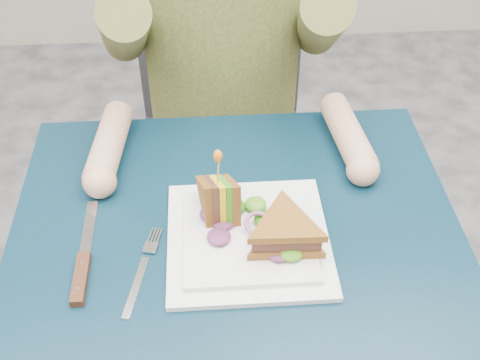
{
  "coord_description": "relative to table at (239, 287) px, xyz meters",
  "views": [
    {
      "loc": [
        -0.04,
        -0.62,
        1.46
      ],
      "look_at": [
        0.01,
        0.08,
        0.82
      ],
      "focal_mm": 45.0,
      "sensor_mm": 36.0,
      "label": 1
    }
  ],
  "objects": [
    {
      "name": "table",
      "position": [
        0.0,
        0.0,
        0.0
      ],
      "size": [
        0.75,
        0.75,
        0.73
      ],
      "color": "black",
      "rests_on": "ground"
    },
    {
      "name": "chair",
      "position": [
        0.0,
        0.65,
        -0.11
      ],
      "size": [
        0.42,
        0.4,
        0.93
      ],
      "color": "#47474C",
      "rests_on": "ground"
    },
    {
      "name": "plate",
      "position": [
        0.02,
        0.03,
        0.09
      ],
      "size": [
        0.26,
        0.26,
        0.02
      ],
      "color": "white",
      "rests_on": "table"
    },
    {
      "name": "sandwich_flat",
      "position": [
        0.07,
        0.01,
        0.12
      ],
      "size": [
        0.14,
        0.14,
        0.05
      ],
      "color": "brown",
      "rests_on": "plate"
    },
    {
      "name": "sandwich_upright",
      "position": [
        -0.03,
        0.08,
        0.13
      ],
      "size": [
        0.08,
        0.12,
        0.12
      ],
      "color": "brown",
      "rests_on": "plate"
    },
    {
      "name": "fork",
      "position": [
        -0.15,
        -0.03,
        0.08
      ],
      "size": [
        0.06,
        0.18,
        0.01
      ],
      "color": "silver",
      "rests_on": "table"
    },
    {
      "name": "knife",
      "position": [
        -0.24,
        -0.01,
        0.09
      ],
      "size": [
        0.02,
        0.22,
        0.02
      ],
      "color": "silver",
      "rests_on": "table"
    },
    {
      "name": "toothpick",
      "position": [
        -0.03,
        0.08,
        0.2
      ],
      "size": [
        0.01,
        0.01,
        0.06
      ],
      "primitive_type": "cylinder",
      "rotation": [
        0.14,
        0.07,
        0.0
      ],
      "color": "tan",
      "rests_on": "sandwich_upright"
    },
    {
      "name": "toothpick_frill",
      "position": [
        -0.03,
        0.08,
        0.23
      ],
      "size": [
        0.01,
        0.01,
        0.02
      ],
      "primitive_type": "ellipsoid",
      "color": "orange",
      "rests_on": "sandwich_upright"
    },
    {
      "name": "lettuce_spill",
      "position": [
        0.02,
        0.04,
        0.11
      ],
      "size": [
        0.15,
        0.13,
        0.02
      ],
      "primitive_type": null,
      "color": "#337A14",
      "rests_on": "plate"
    },
    {
      "name": "onion_ring",
      "position": [
        0.03,
        0.04,
        0.11
      ],
      "size": [
        0.04,
        0.04,
        0.02
      ],
      "primitive_type": "torus",
      "rotation": [
        0.44,
        0.0,
        0.0
      ],
      "color": "#9E4C7A",
      "rests_on": "plate"
    }
  ]
}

